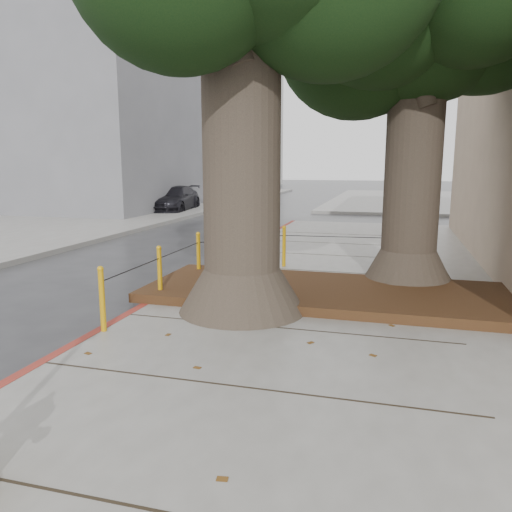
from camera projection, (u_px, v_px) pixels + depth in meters
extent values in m
plane|color=#28282B|center=(197.00, 394.00, 5.48)|extent=(140.00, 140.00, 0.00)
cube|color=slate|center=(458.00, 201.00, 32.31)|extent=(16.00, 20.00, 0.15)
cube|color=maroon|center=(142.00, 310.00, 8.36)|extent=(0.14, 26.00, 0.16)
cube|color=black|center=(326.00, 292.00, 8.89)|extent=(6.40, 2.60, 0.16)
cube|color=slate|center=(98.00, 102.00, 29.15)|extent=(12.00, 16.00, 12.00)
cube|color=silver|center=(207.00, 113.00, 51.19)|extent=(12.00, 18.00, 15.00)
cone|color=#4C3F33|center=(242.00, 289.00, 8.02)|extent=(2.04, 2.04, 0.70)
cylinder|color=#4C3F33|center=(242.00, 161.00, 7.65)|extent=(1.20, 1.20, 4.22)
cone|color=#4C3F33|center=(407.00, 267.00, 9.71)|extent=(1.77, 1.77, 0.70)
cylinder|color=#4C3F33|center=(413.00, 173.00, 9.37)|extent=(1.04, 1.04, 3.84)
sphere|color=black|center=(484.00, 23.00, 8.97)|extent=(3.00, 3.00, 3.00)
cylinder|color=#CC920B|center=(102.00, 300.00, 7.00)|extent=(0.08, 0.08, 0.90)
sphere|color=#CC920B|center=(100.00, 269.00, 6.92)|extent=(0.09, 0.09, 0.09)
cylinder|color=#CC920B|center=(160.00, 273.00, 8.71)|extent=(0.08, 0.08, 0.90)
sphere|color=#CC920B|center=(159.00, 248.00, 8.63)|extent=(0.09, 0.09, 0.09)
cylinder|color=#CC920B|center=(199.00, 255.00, 10.41)|extent=(0.08, 0.08, 0.90)
sphere|color=#CC920B|center=(198.00, 234.00, 10.33)|extent=(0.09, 0.09, 0.09)
cylinder|color=#CC920B|center=(284.00, 247.00, 11.44)|extent=(0.08, 0.08, 0.90)
sphere|color=#CC920B|center=(284.00, 228.00, 11.36)|extent=(0.09, 0.09, 0.09)
cylinder|color=#CC920B|center=(383.00, 250.00, 11.05)|extent=(0.08, 0.08, 0.90)
sphere|color=#CC920B|center=(384.00, 230.00, 10.97)|extent=(0.09, 0.09, 0.09)
cylinder|color=black|center=(133.00, 269.00, 7.81)|extent=(0.02, 1.80, 0.02)
cylinder|color=black|center=(181.00, 250.00, 9.51)|extent=(0.02, 1.80, 0.02)
cylinder|color=black|center=(243.00, 239.00, 10.88)|extent=(1.51, 1.51, 0.02)
cylinder|color=black|center=(333.00, 237.00, 11.20)|extent=(2.20, 0.22, 0.02)
imported|color=black|center=(174.00, 199.00, 25.71)|extent=(2.36, 4.76, 1.33)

